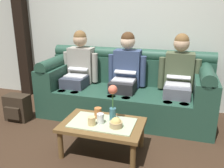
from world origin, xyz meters
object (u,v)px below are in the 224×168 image
object	(u,v)px
person_right	(179,76)
flower_vase	(113,101)
backpack_left	(17,108)
cup_near_left	(98,113)
couch	(125,91)
person_middle	(126,72)
cup_near_right	(100,118)
snack_bowl	(116,123)
cup_far_center	(92,121)
person_left	(79,69)
coffee_table	(102,127)

from	to	relation	value
person_right	flower_vase	xyz separation A→B (m)	(-0.64, -0.96, -0.06)
flower_vase	backpack_left	size ratio (longest dim) A/B	1.10
cup_near_left	backpack_left	distance (m)	1.40
couch	backpack_left	world-z (taller)	couch
couch	person_right	distance (m)	0.79
flower_vase	cup_near_left	world-z (taller)	flower_vase
person_right	flower_vase	world-z (taller)	person_right
person_middle	flower_vase	distance (m)	0.96
cup_near_right	cup_near_left	bearing A→B (deg)	120.25
snack_bowl	cup_far_center	bearing A→B (deg)	-173.20
person_right	snack_bowl	world-z (taller)	person_right
person_right	snack_bowl	distance (m)	1.26
person_right	person_left	bearing A→B (deg)	-180.00
backpack_left	cup_far_center	bearing A→B (deg)	-20.83
person_left	coffee_table	world-z (taller)	person_left
coffee_table	snack_bowl	xyz separation A→B (m)	(0.17, -0.06, 0.10)
couch	person_left	bearing A→B (deg)	-179.65
coffee_table	snack_bowl	distance (m)	0.20
coffee_table	cup_far_center	size ratio (longest dim) A/B	9.50
couch	cup_near_right	xyz separation A→B (m)	(-0.01, -1.07, 0.05)
cup_near_left	backpack_left	bearing A→B (deg)	166.48
couch	person_middle	bearing A→B (deg)	-90.00
person_middle	person_right	bearing A→B (deg)	0.01
couch	person_left	distance (m)	0.79
person_left	backpack_left	distance (m)	1.04
person_middle	couch	bearing A→B (deg)	90.00
person_right	backpack_left	size ratio (longest dim) A/B	3.31
cup_near_right	backpack_left	bearing A→B (deg)	162.50
person_left	cup_near_right	distance (m)	1.31
couch	flower_vase	xyz separation A→B (m)	(0.09, -0.96, 0.23)
couch	backpack_left	distance (m)	1.57
snack_bowl	backpack_left	bearing A→B (deg)	163.30
cup_near_left	person_right	bearing A→B (deg)	48.90
couch	person_middle	xyz separation A→B (m)	(-0.00, -0.00, 0.29)
coffee_table	snack_bowl	bearing A→B (deg)	-19.48
coffee_table	backpack_left	bearing A→B (deg)	163.63
person_left	cup_near_right	world-z (taller)	person_left
person_middle	snack_bowl	distance (m)	1.14
flower_vase	cup_far_center	world-z (taller)	flower_vase
couch	backpack_left	size ratio (longest dim) A/B	6.60
snack_bowl	couch	bearing A→B (deg)	98.72
person_right	cup_near_right	bearing A→B (deg)	-125.15
couch	cup_near_right	world-z (taller)	couch
person_middle	coffee_table	size ratio (longest dim) A/B	1.39
cup_near_left	couch	bearing A→B (deg)	84.83
couch	cup_near_left	world-z (taller)	couch
person_middle	backpack_left	size ratio (longest dim) A/B	3.31
flower_vase	cup_near_right	distance (m)	0.23
couch	person_left	xyz separation A→B (m)	(-0.73, -0.00, 0.29)
flower_vase	snack_bowl	distance (m)	0.25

